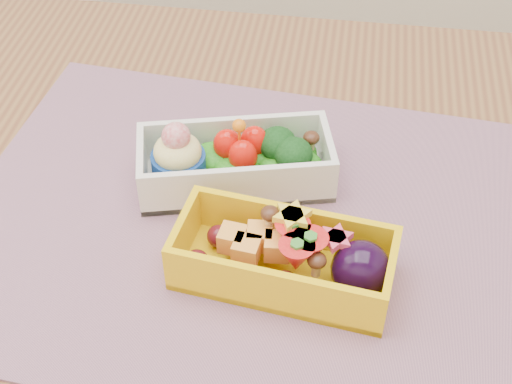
# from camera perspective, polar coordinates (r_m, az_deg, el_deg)

# --- Properties ---
(table) EXTENTS (1.20, 0.80, 0.75)m
(table) POSITION_cam_1_polar(r_m,az_deg,el_deg) (0.80, 2.92, -7.80)
(table) COLOR brown
(table) RESTS_ON ground
(placemat) EXTENTS (0.60, 0.48, 0.00)m
(placemat) POSITION_cam_1_polar(r_m,az_deg,el_deg) (0.73, -0.64, -2.40)
(placemat) COLOR #A06E79
(placemat) RESTS_ON table
(bento_white) EXTENTS (0.21, 0.13, 0.08)m
(bento_white) POSITION_cam_1_polar(r_m,az_deg,el_deg) (0.75, -1.68, 2.37)
(bento_white) COLOR silver
(bento_white) RESTS_ON placemat
(bento_yellow) EXTENTS (0.20, 0.11, 0.07)m
(bento_yellow) POSITION_cam_1_polar(r_m,az_deg,el_deg) (0.66, 2.52, -5.11)
(bento_yellow) COLOR yellow
(bento_yellow) RESTS_ON placemat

